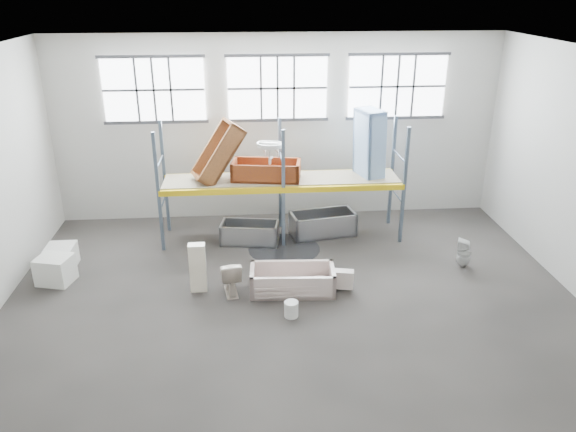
{
  "coord_description": "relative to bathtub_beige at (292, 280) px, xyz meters",
  "views": [
    {
      "loc": [
        -0.91,
        -9.78,
        6.18
      ],
      "look_at": [
        0.0,
        1.5,
        1.4
      ],
      "focal_mm": 34.7,
      "sensor_mm": 36.0,
      "label": 1
    }
  ],
  "objects": [
    {
      "name": "rack_upright_rb",
      "position": [
        2.97,
        3.45,
        1.23
      ],
      "size": [
        0.08,
        0.08,
        3.0
      ],
      "primitive_type": "cube",
      "color": "slate",
      "rests_on": "floor"
    },
    {
      "name": "toilet_white",
      "position": [
        4.08,
        0.79,
        0.08
      ],
      "size": [
        0.41,
        0.41,
        0.69
      ],
      "primitive_type": "imported",
      "rotation": [
        0.0,
        0.0,
        -1.98
      ],
      "color": "silver",
      "rests_on": "floor"
    },
    {
      "name": "rack_upright_la",
      "position": [
        -3.03,
        2.25,
        1.23
      ],
      "size": [
        0.08,
        0.08,
        3.0
      ],
      "primitive_type": "cube",
      "color": "slate",
      "rests_on": "floor"
    },
    {
      "name": "shelf_deck",
      "position": [
        -0.03,
        2.85,
        1.31
      ],
      "size": [
        5.9,
        1.1,
        0.03
      ],
      "primitive_type": "cube",
      "color": "gray",
      "rests_on": "floor"
    },
    {
      "name": "toilet_beige",
      "position": [
        -1.33,
        0.04,
        0.13
      ],
      "size": [
        0.54,
        0.82,
        0.79
      ],
      "primitive_type": "imported",
      "rotation": [
        0.0,
        0.0,
        3.28
      ],
      "color": "beige",
      "rests_on": "floor"
    },
    {
      "name": "window_left",
      "position": [
        -3.23,
        4.29,
        3.33
      ],
      "size": [
        2.6,
        0.04,
        1.6
      ],
      "primitive_type": "cube",
      "color": "white",
      "rests_on": "wall_back"
    },
    {
      "name": "window_right",
      "position": [
        3.17,
        4.29,
        3.33
      ],
      "size": [
        2.6,
        0.04,
        1.6
      ],
      "primitive_type": "cube",
      "color": "white",
      "rests_on": "wall_back"
    },
    {
      "name": "bucket",
      "position": [
        -0.11,
        -0.99,
        -0.1
      ],
      "size": [
        0.33,
        0.33,
        0.33
      ],
      "primitive_type": "cylinder",
      "rotation": [
        0.0,
        0.0,
        0.21
      ],
      "color": "silver",
      "rests_on": "floor"
    },
    {
      "name": "steel_tub_left",
      "position": [
        -0.87,
        2.51,
        0.0
      ],
      "size": [
        1.54,
        0.9,
        0.53
      ],
      "primitive_type": null,
      "rotation": [
        0.0,
        0.0,
        -0.16
      ],
      "color": "#B0B2B9",
      "rests_on": "floor"
    },
    {
      "name": "rust_tub_flat",
      "position": [
        -0.42,
        2.82,
        1.55
      ],
      "size": [
        1.79,
        1.04,
        0.48
      ],
      "primitive_type": null,
      "rotation": [
        0.0,
        0.0,
        -0.15
      ],
      "color": "#8A380F",
      "rests_on": "shelf_deck"
    },
    {
      "name": "wall_back",
      "position": [
        -0.03,
        4.4,
        2.23
      ],
      "size": [
        12.0,
        0.1,
        5.0
      ],
      "primitive_type": "cube",
      "color": "#B5B1A8",
      "rests_on": "ground"
    },
    {
      "name": "carton_near",
      "position": [
        -5.2,
        0.8,
        0.04
      ],
      "size": [
        0.85,
        0.77,
        0.61
      ],
      "primitive_type": "cube",
      "rotation": [
        0.0,
        0.0,
        -0.25
      ],
      "color": "silver",
      "rests_on": "floor"
    },
    {
      "name": "rust_tub_tilted",
      "position": [
        -1.59,
        2.87,
        2.03
      ],
      "size": [
        1.48,
        1.13,
        1.59
      ],
      "primitive_type": null,
      "rotation": [
        0.0,
        -0.96,
        0.32
      ],
      "color": "#99542B",
      "rests_on": "shelf_deck"
    },
    {
      "name": "wet_patch",
      "position": [
        -0.03,
        2.05,
        -0.26
      ],
      "size": [
        1.8,
        1.8,
        0.0
      ],
      "primitive_type": "cylinder",
      "color": "black",
      "rests_on": "floor"
    },
    {
      "name": "ceiling",
      "position": [
        -0.03,
        -0.65,
        4.78
      ],
      "size": [
        12.0,
        10.0,
        0.1
      ],
      "primitive_type": "cube",
      "color": "silver",
      "rests_on": "ground"
    },
    {
      "name": "blue_tub_upright",
      "position": [
        2.2,
        2.95,
        2.13
      ],
      "size": [
        0.77,
        0.95,
        1.78
      ],
      "primitive_type": null,
      "rotation": [
        0.0,
        1.54,
        0.29
      ],
      "color": "#88ACDD",
      "rests_on": "shelf_deck"
    },
    {
      "name": "window_mid",
      "position": [
        -0.03,
        4.29,
        3.33
      ],
      "size": [
        2.6,
        0.04,
        1.6
      ],
      "primitive_type": "cube",
      "color": "white",
      "rests_on": "wall_back"
    },
    {
      "name": "rack_upright_ma",
      "position": [
        -0.03,
        2.25,
        1.23
      ],
      "size": [
        0.08,
        0.08,
        3.0
      ],
      "primitive_type": "cube",
      "color": "slate",
      "rests_on": "floor"
    },
    {
      "name": "carton_far",
      "position": [
        -5.28,
        1.54,
        0.0
      ],
      "size": [
        0.64,
        0.64,
        0.53
      ],
      "primitive_type": "cube",
      "rotation": [
        0.0,
        0.0,
        0.01
      ],
      "color": "silver",
      "rests_on": "floor"
    },
    {
      "name": "wall_front",
      "position": [
        -0.03,
        -5.7,
        2.23
      ],
      "size": [
        12.0,
        0.1,
        5.0
      ],
      "primitive_type": "cube",
      "color": "#B7B2A9",
      "rests_on": "ground"
    },
    {
      "name": "rack_upright_ra",
      "position": [
        2.97,
        2.25,
        1.23
      ],
      "size": [
        0.08,
        0.08,
        3.0
      ],
      "primitive_type": "cube",
      "color": "slate",
      "rests_on": "floor"
    },
    {
      "name": "rack_beam_back",
      "position": [
        -0.03,
        3.45,
        1.23
      ],
      "size": [
        6.0,
        0.1,
        0.14
      ],
      "primitive_type": "cube",
      "color": "yellow",
      "rests_on": "floor"
    },
    {
      "name": "steel_tub_right",
      "position": [
        1.05,
        2.85,
        0.04
      ],
      "size": [
        1.77,
        1.06,
        0.61
      ],
      "primitive_type": null,
      "rotation": [
        0.0,
        0.0,
        0.18
      ],
      "color": "#B7B9C1",
      "rests_on": "floor"
    },
    {
      "name": "rack_upright_lb",
      "position": [
        -3.03,
        3.45,
        1.23
      ],
      "size": [
        0.08,
        0.08,
        3.0
      ],
      "primitive_type": "cube",
      "color": "slate",
      "rests_on": "floor"
    },
    {
      "name": "bathtub_beige",
      "position": [
        0.0,
        0.0,
        0.0
      ],
      "size": [
        1.85,
        0.95,
        0.53
      ],
      "primitive_type": null,
      "rotation": [
        0.0,
        0.0,
        -0.06
      ],
      "color": "beige",
      "rests_on": "floor"
    },
    {
      "name": "sink_on_shelf",
      "position": [
        -0.33,
        2.56,
        1.83
      ],
      "size": [
        0.73,
        0.64,
        0.56
      ],
      "primitive_type": "imported",
      "rotation": [
        0.0,
        0.0,
        -0.28
      ],
      "color": "silver",
      "rests_on": "rust_tub_flat"
    },
    {
      "name": "sink_in_tub",
      "position": [
        0.61,
        0.02,
        -0.11
      ],
      "size": [
        0.46,
        0.46,
        0.14
      ],
      "primitive_type": "imported",
      "rotation": [
        0.0,
        0.0,
        -0.14
      ],
      "color": "beige",
      "rests_on": "bathtub_beige"
    },
    {
      "name": "rack_beam_front",
      "position": [
        -0.03,
        2.25,
        1.23
      ],
      "size": [
        6.0,
        0.1,
        0.14
      ],
      "primitive_type": "cube",
      "color": "yellow",
      "rests_on": "floor"
    },
    {
      "name": "rack_upright_mb",
      "position": [
        -0.03,
        3.45,
        1.23
      ],
      "size": [
        0.08,
        0.08,
        3.0
      ],
      "primitive_type": "cube",
      "color": "slate",
      "rests_on": "floor"
    },
    {
      "name": "cistern_spare",
      "position": [
        1.1,
        -0.08,
        0.01
      ],
      "size": [
        0.46,
        0.29,
        0.41
      ],
      "primitive_type": "cube",
      "rotation": [
        0.0,
        0.0,
        -0.22
      ],
      "color": "beige",
      "rests_on": "bathtub_beige"
    },
    {
      "name": "floor",
      "position": [
        -0.03,
        -0.65,
        -0.32
      ],
      "size": [
        12.0,
        10.0,
        0.1
      ],
      "primitive_type": "cube",
      "color": "#4E4743",
      "rests_on": "ground"
    },
    {
      "name": "cistern_tall",
      "position": [
        -2.01,
        0.19,
        0.28
      ],
      "size": [
        0.36,
        0.23,
        1.09
      ],
      "primitive_type": "cube",
      "rotation": [
        0.0,
        0.0,
        0.01
      ],
      "color": "#F3E4C7",
      "rests_on": "floor"
    }
  ]
}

